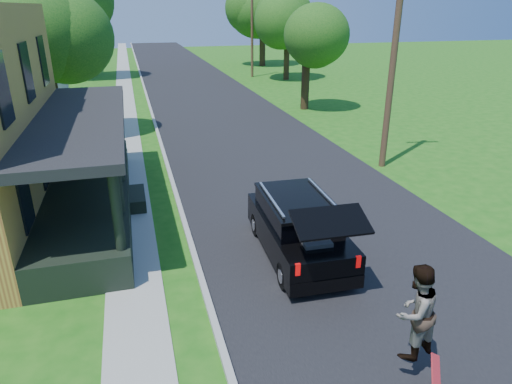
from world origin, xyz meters
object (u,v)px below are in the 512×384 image
object	(u,v)px
skateboarder	(416,312)
utility_pole_near	(396,31)
black_suv	(298,228)
tree_right_near	(307,34)

from	to	relation	value
skateboarder	utility_pole_near	world-z (taller)	utility_pole_near
black_suv	skateboarder	world-z (taller)	skateboarder
black_suv	tree_right_near	distance (m)	19.10
black_suv	utility_pole_near	distance (m)	9.47
skateboarder	tree_right_near	distance (m)	23.08
black_suv	skateboarder	size ratio (longest dim) A/B	2.62
tree_right_near	utility_pole_near	xyz separation A→B (m)	(-0.97, -11.49, 0.70)
utility_pole_near	black_suv	bearing A→B (deg)	-124.42
tree_right_near	utility_pole_near	bearing A→B (deg)	-94.83
black_suv	utility_pole_near	xyz separation A→B (m)	(5.90, 5.93, 4.44)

